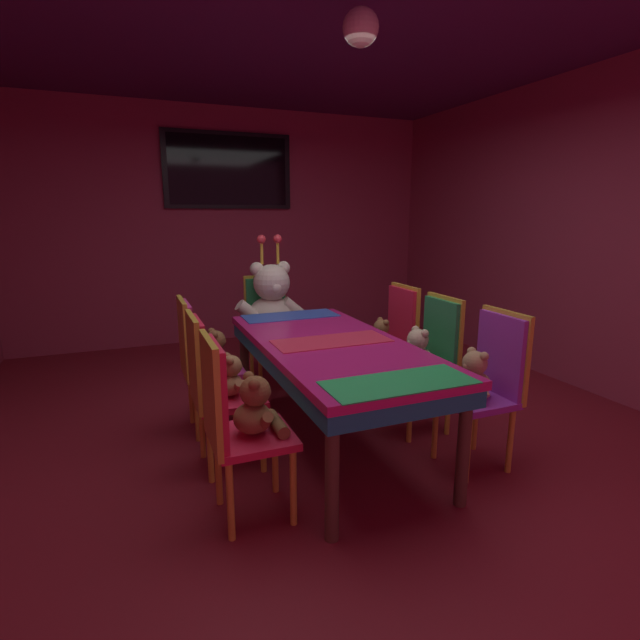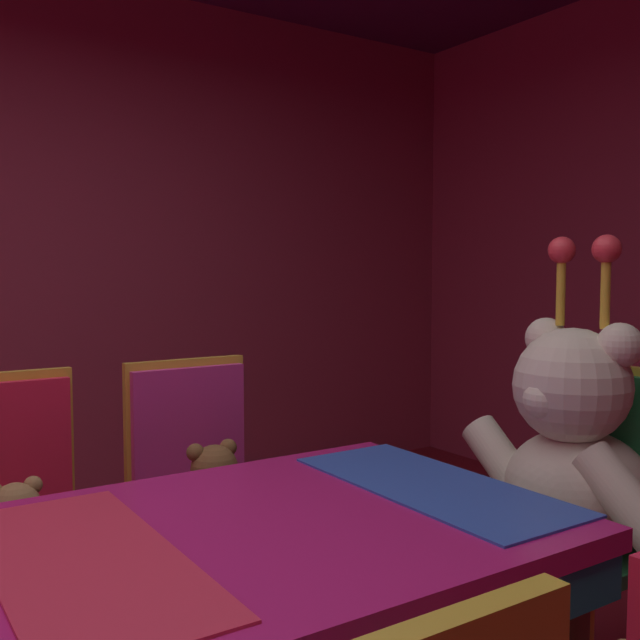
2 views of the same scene
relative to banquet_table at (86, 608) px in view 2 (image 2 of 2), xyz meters
The scene contains 7 objects.
banquet_table is the anchor object (origin of this frame).
chair_left_1 0.81m from the banquet_table, behind, with size 0.42×0.41×0.98m.
teddy_left_1 0.67m from the banquet_table, behind, with size 0.22×0.28×0.27m.
chair_left_2 0.98m from the banquet_table, 144.74° to the left, with size 0.42×0.41×0.98m.
teddy_left_2 0.87m from the banquet_table, 139.24° to the left, with size 0.24×0.31×0.29m.
throne_chair 1.54m from the banquet_table, 90.00° to the left, with size 0.41×0.42×0.98m.
king_teddy_bear 1.38m from the banquet_table, 90.00° to the left, with size 0.71×0.55×0.91m.
Camera 2 is at (1.31, -0.35, 1.28)m, focal length 40.45 mm.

